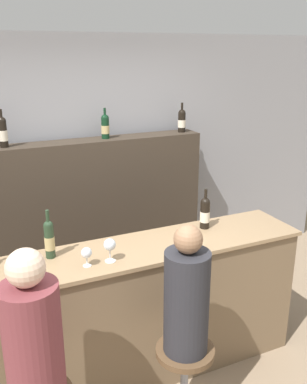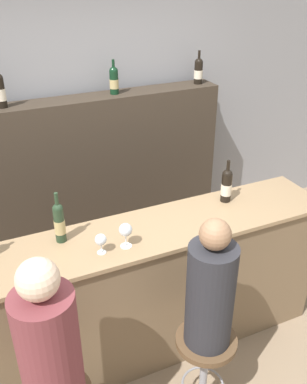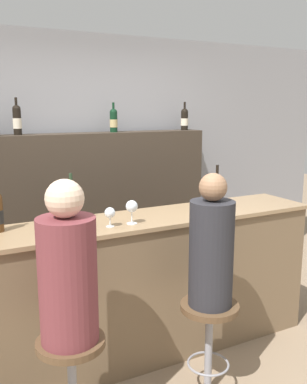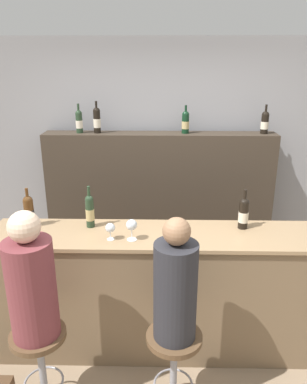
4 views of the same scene
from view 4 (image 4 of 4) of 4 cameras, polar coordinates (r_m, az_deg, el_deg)
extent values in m
plane|color=#8C755B|center=(3.37, 0.61, -25.11)|extent=(16.00, 16.00, 0.00)
cube|color=gray|center=(4.34, 0.94, 5.32)|extent=(6.40, 0.05, 2.60)
cube|color=brown|center=(3.22, 0.70, -15.28)|extent=(2.63, 0.50, 1.05)
cube|color=#997A56|center=(2.95, 0.74, -6.62)|extent=(2.67, 0.54, 0.03)
cube|color=#382D23|center=(4.27, 0.89, -1.80)|extent=(2.50, 0.28, 1.62)
cylinder|color=#4C2D14|center=(3.19, -18.41, -3.12)|extent=(0.08, 0.08, 0.22)
cylinder|color=black|center=(3.19, -18.39, -3.31)|extent=(0.08, 0.08, 0.09)
sphere|color=#4C2D14|center=(3.15, -18.62, -1.26)|extent=(0.08, 0.08, 0.08)
cylinder|color=#4C2D14|center=(3.13, -18.74, -0.22)|extent=(0.02, 0.02, 0.09)
cylinder|color=#233823|center=(3.05, -9.66, -3.19)|extent=(0.07, 0.07, 0.24)
cylinder|color=tan|center=(3.06, -9.64, -3.40)|extent=(0.07, 0.07, 0.09)
sphere|color=#233823|center=(3.01, -9.78, -1.12)|extent=(0.07, 0.07, 0.07)
cylinder|color=#233823|center=(2.99, -9.85, -0.01)|extent=(0.02, 0.02, 0.10)
cylinder|color=black|center=(3.08, 13.53, -3.52)|extent=(0.08, 0.08, 0.22)
cylinder|color=beige|center=(3.08, 13.52, -3.70)|extent=(0.08, 0.08, 0.09)
sphere|color=black|center=(3.04, 13.69, -1.65)|extent=(0.08, 0.08, 0.08)
cylinder|color=black|center=(3.02, 13.79, -0.53)|extent=(0.02, 0.02, 0.10)
cylinder|color=#233823|center=(4.12, -11.25, 10.24)|extent=(0.07, 0.07, 0.20)
cylinder|color=beige|center=(4.12, -11.24, 10.10)|extent=(0.07, 0.07, 0.08)
sphere|color=#233823|center=(4.11, -11.34, 11.64)|extent=(0.07, 0.07, 0.07)
cylinder|color=#233823|center=(4.10, -11.40, 12.45)|extent=(0.02, 0.02, 0.09)
cylinder|color=black|center=(4.08, -8.60, 10.50)|extent=(0.07, 0.07, 0.23)
cylinder|color=beige|center=(4.09, -8.59, 10.34)|extent=(0.08, 0.08, 0.09)
sphere|color=black|center=(4.07, -8.68, 12.11)|extent=(0.07, 0.07, 0.07)
cylinder|color=black|center=(4.06, -8.73, 12.93)|extent=(0.02, 0.02, 0.09)
cylinder|color=black|center=(4.04, 4.88, 10.28)|extent=(0.08, 0.08, 0.20)
cylinder|color=tan|center=(4.04, 4.88, 10.14)|extent=(0.08, 0.08, 0.08)
sphere|color=black|center=(4.02, 4.92, 11.65)|extent=(0.08, 0.08, 0.08)
cylinder|color=black|center=(4.02, 4.95, 12.46)|extent=(0.02, 0.02, 0.08)
cylinder|color=black|center=(4.17, 16.57, 9.85)|extent=(0.08, 0.08, 0.19)
cylinder|color=beige|center=(4.18, 16.56, 9.72)|extent=(0.08, 0.08, 0.08)
sphere|color=black|center=(4.16, 16.70, 11.17)|extent=(0.08, 0.08, 0.08)
cylinder|color=black|center=(4.15, 16.79, 12.02)|extent=(0.02, 0.02, 0.09)
cylinder|color=silver|center=(2.87, -6.54, -7.16)|extent=(0.06, 0.06, 0.00)
cylinder|color=silver|center=(2.85, -6.57, -6.58)|extent=(0.01, 0.01, 0.06)
sphere|color=silver|center=(2.83, -6.62, -5.44)|extent=(0.07, 0.07, 0.07)
cylinder|color=silver|center=(2.85, -3.31, -7.22)|extent=(0.07, 0.07, 0.00)
cylinder|color=silver|center=(2.83, -3.33, -6.45)|extent=(0.01, 0.01, 0.08)
sphere|color=silver|center=(2.80, -3.36, -5.01)|extent=(0.08, 0.08, 0.08)
cylinder|color=gray|center=(3.02, -16.54, -24.80)|extent=(0.05, 0.05, 0.59)
torus|color=gray|center=(3.08, -16.37, -25.99)|extent=(0.28, 0.28, 0.02)
cylinder|color=brown|center=(2.81, -17.20, -20.14)|extent=(0.38, 0.38, 0.04)
cylinder|color=brown|center=(2.60, -18.02, -13.95)|extent=(0.31, 0.31, 0.68)
sphere|color=beige|center=(2.39, -19.12, -5.03)|extent=(0.20, 0.20, 0.20)
cylinder|color=gray|center=(2.90, 3.05, -25.97)|extent=(0.05, 0.05, 0.59)
torus|color=gray|center=(2.97, 3.01, -27.17)|extent=(0.28, 0.28, 0.02)
cylinder|color=brown|center=(2.69, 3.18, -21.24)|extent=(0.38, 0.38, 0.04)
cylinder|color=#28282D|center=(2.47, 3.34, -14.95)|extent=(0.28, 0.28, 0.68)
sphere|color=#936B4C|center=(2.26, 3.55, -6.02)|extent=(0.17, 0.17, 0.17)
camera|label=1|loc=(1.04, -87.24, 5.17)|focal=40.00mm
camera|label=2|loc=(1.12, -68.59, 23.48)|focal=40.00mm
camera|label=3|loc=(1.49, -84.31, -18.50)|focal=40.00mm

